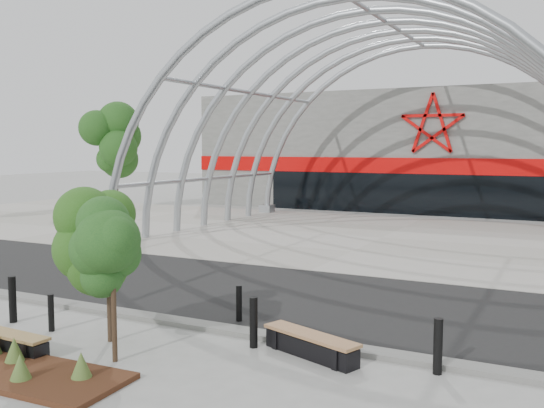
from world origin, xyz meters
name	(u,v)px	position (x,y,z in m)	size (l,w,h in m)	color
ground	(198,324)	(0.00, 0.00, 0.00)	(140.00, 140.00, 0.00)	gray
road	(264,293)	(0.00, 3.50, 0.01)	(140.00, 7.00, 0.02)	black
forecourt	(382,238)	(0.00, 15.50, 0.02)	(60.00, 17.00, 0.04)	#A7A297
kerb	(192,324)	(0.00, -0.25, 0.06)	(60.00, 0.50, 0.12)	slate
arena_building	(454,151)	(0.00, 33.45, 3.99)	(34.00, 15.24, 8.00)	#63635E
vault_canopy	(382,238)	(0.00, 15.50, 0.02)	(20.80, 15.80, 20.36)	#A1A7AC
street_tree_0	(107,238)	(-0.99, -2.01, 2.32)	(1.41, 1.41, 3.22)	black
street_tree_1	(112,253)	(-0.03, -2.93, 2.21)	(1.30, 1.30, 3.08)	black
bench_0	(8,343)	(-2.37, -3.55, 0.22)	(2.12, 0.55, 0.44)	black
bench_1	(311,345)	(3.37, -0.89, 0.24)	(2.34, 1.27, 0.48)	black
bollard_0	(13,299)	(-4.13, -1.95, 0.57)	(0.18, 0.18, 1.15)	black
bollard_1	(51,313)	(-2.74, -2.04, 0.44)	(0.14, 0.14, 0.88)	black
bollard_2	(239,304)	(0.81, 0.60, 0.45)	(0.15, 0.15, 0.91)	black
bollard_3	(254,322)	(2.05, -0.92, 0.55)	(0.18, 0.18, 1.10)	black
bollard_4	(438,346)	(5.90, -0.68, 0.54)	(0.17, 0.17, 1.08)	black
bg_tree_0	(116,142)	(-20.00, 20.00, 4.64)	(3.00, 3.00, 6.45)	black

